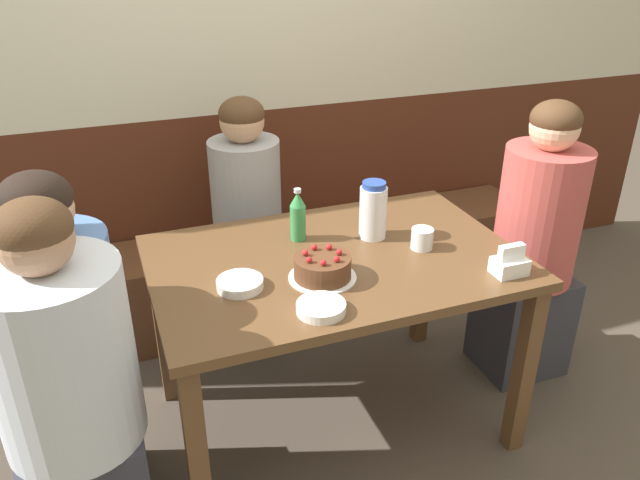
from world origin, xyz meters
The scene contains 15 objects.
ground_plane centered at (0.00, 0.00, 0.00)m, with size 12.00×12.00×0.00m, color #4C4238.
back_wall centered at (0.00, 1.05, 1.25)m, with size 4.80×0.04×2.50m.
bench_seat centered at (0.00, 0.83, 0.21)m, with size 2.75×0.38×0.43m.
dining_table centered at (0.00, 0.00, 0.63)m, with size 1.26×0.83×0.73m.
birthday_cake centered at (-0.09, -0.12, 0.77)m, with size 0.22×0.22×0.10m.
water_pitcher centered at (0.19, 0.10, 0.83)m, with size 0.10×0.10×0.22m.
soju_bottle centered at (-0.07, 0.18, 0.82)m, with size 0.06×0.06×0.20m.
napkin_holder centered at (0.49, -0.31, 0.77)m, with size 0.11×0.08×0.11m.
bowl_soup_white centered at (-0.17, -0.30, 0.74)m, with size 0.15×0.15×0.03m.
bowl_rice_small centered at (-0.36, -0.08, 0.74)m, with size 0.15×0.15×0.03m.
glass_water_tall centered at (0.31, -0.04, 0.77)m, with size 0.08×0.08×0.07m.
person_teal_shirt centered at (-0.89, -0.25, 0.59)m, with size 0.38×0.38×1.18m.
person_pale_blue_shirt centered at (0.89, 0.04, 0.57)m, with size 0.34×0.33×1.19m.
person_grey_tee centered at (-0.89, -0.06, 0.57)m, with size 0.34×0.34×1.18m.
person_dark_striped centered at (-0.14, 0.67, 0.53)m, with size 0.30×0.34×1.14m.
Camera 1 is at (-0.72, -1.76, 1.76)m, focal length 35.00 mm.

